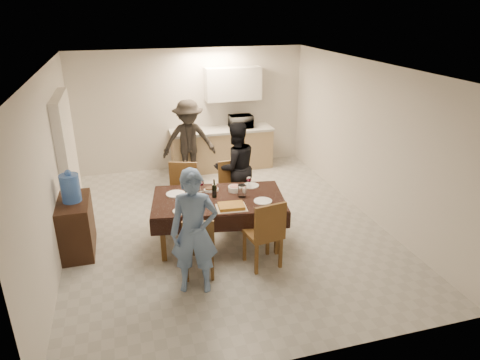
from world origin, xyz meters
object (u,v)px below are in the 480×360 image
at_px(person_near, 194,232).
at_px(water_jug, 70,188).
at_px(dining_table, 219,200).
at_px(person_kitchen, 189,141).
at_px(person_far, 236,167).
at_px(wine_bottle, 214,188).
at_px(console, 77,226).
at_px(water_pitcher, 242,191).
at_px(savoury_tart, 231,206).
at_px(microwave, 241,121).

bearing_deg(person_near, water_jug, 152.19).
relative_size(dining_table, person_kitchen, 1.24).
height_order(water_jug, person_far, person_far).
bearing_deg(wine_bottle, dining_table, -45.00).
relative_size(wine_bottle, person_near, 0.18).
bearing_deg(console, water_jug, -90.00).
xyz_separation_m(wine_bottle, water_pitcher, (0.40, -0.10, -0.05)).
bearing_deg(person_far, console, 6.38).
xyz_separation_m(water_jug, person_near, (1.53, -1.38, -0.20)).
bearing_deg(person_kitchen, savoury_tart, -88.22).
height_order(console, person_near, person_near).
bearing_deg(water_pitcher, console, 171.05).
relative_size(water_pitcher, person_far, 0.12).
relative_size(console, person_near, 0.54).
relative_size(console, microwave, 1.77).
bearing_deg(wine_bottle, console, 172.08).
bearing_deg(dining_table, wine_bottle, 144.20).
xyz_separation_m(person_near, person_kitchen, (0.55, 3.75, 0.02)).
xyz_separation_m(dining_table, console, (-2.08, 0.33, -0.31)).
bearing_deg(savoury_tart, person_far, 72.53).
bearing_deg(console, person_near, -42.17).
distance_m(dining_table, person_near, 1.19).
bearing_deg(wine_bottle, water_jug, 172.08).
distance_m(person_far, person_kitchen, 1.73).
height_order(dining_table, console, console).
bearing_deg(savoury_tart, microwave, 72.09).
bearing_deg(microwave, water_pitcher, 74.44).
relative_size(wine_bottle, water_pitcher, 1.55).
distance_m(wine_bottle, person_far, 1.17).
bearing_deg(microwave, savoury_tart, 72.09).
bearing_deg(dining_table, water_pitcher, 1.07).
bearing_deg(console, person_kitchen, 48.65).
xyz_separation_m(dining_table, water_pitcher, (0.35, -0.05, 0.13)).
xyz_separation_m(savoury_tart, person_near, (-0.65, -0.67, 0.04)).
xyz_separation_m(water_pitcher, savoury_tart, (-0.25, -0.33, -0.07)).
bearing_deg(person_far, person_near, 53.44).
height_order(console, water_jug, water_jug).
xyz_separation_m(savoury_tart, person_far, (0.45, 1.43, 0.03)).
height_order(wine_bottle, water_pitcher, wine_bottle).
bearing_deg(person_far, person_kitchen, -80.57).
xyz_separation_m(dining_table, wine_bottle, (-0.05, 0.05, 0.18)).
height_order(console, water_pitcher, water_pitcher).
bearing_deg(person_kitchen, console, -131.35).
distance_m(wine_bottle, water_pitcher, 0.42).
height_order(microwave, person_kitchen, person_kitchen).
bearing_deg(savoury_tart, person_kitchen, 91.78).
bearing_deg(water_pitcher, microwave, 74.44).
distance_m(savoury_tart, microwave, 3.71).
bearing_deg(microwave, person_near, 66.90).
relative_size(console, person_far, 0.55).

